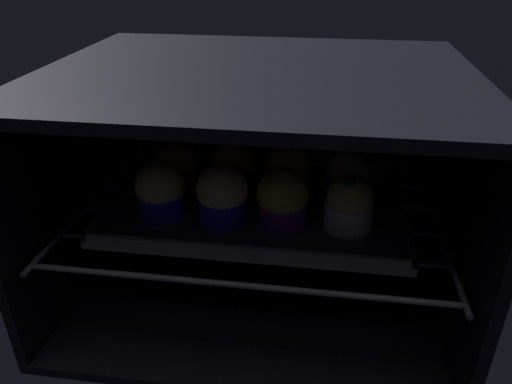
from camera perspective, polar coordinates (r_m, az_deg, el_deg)
oven_cavity at (r=77.92cm, az=0.64°, el=1.76°), size 59.00×47.00×37.00cm
oven_rack at (r=75.81cm, az=0.20°, el=-1.95°), size 54.80×42.00×0.80cm
baking_tray at (r=73.63cm, az=0.00°, el=-1.95°), size 43.95×26.04×2.20cm
muffin_row0_col0 at (r=70.87cm, az=-11.25°, el=0.14°), size 7.17×7.17×8.18cm
muffin_row0_col1 at (r=67.94cm, az=-4.01°, el=-0.37°), size 7.29×7.29×8.60cm
muffin_row0_col2 at (r=67.52cm, az=3.16°, el=-0.80°), size 7.35×7.35×8.26cm
muffin_row0_col3 at (r=67.61cm, az=10.96°, el=-1.40°), size 6.78×6.78×8.08cm
muffin_row1_col0 at (r=78.34cm, az=-9.23°, el=2.93°), size 6.78×6.78×7.83cm
muffin_row1_col1 at (r=76.31cm, az=-2.72°, el=2.91°), size 6.78×6.78×8.45cm
muffin_row1_col2 at (r=75.42cm, az=3.72°, el=2.59°), size 7.32×7.32×8.53cm
muffin_row1_col3 at (r=75.20cm, az=10.74°, el=1.77°), size 6.78×6.78×7.98cm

